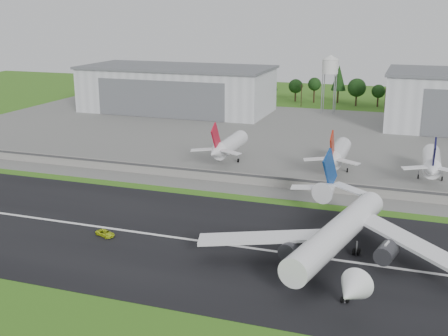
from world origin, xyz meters
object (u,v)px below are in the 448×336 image
at_px(parked_jet_navy, 432,162).
at_px(main_airliner, 338,240).
at_px(ground_vehicle, 105,233).
at_px(parked_jet_red_a, 227,146).
at_px(parked_jet_red_b, 337,155).

bearing_deg(parked_jet_navy, main_airliner, -105.92).
bearing_deg(ground_vehicle, parked_jet_red_a, 16.58).
bearing_deg(parked_jet_red_a, main_airliner, -54.95).
height_order(parked_jet_red_a, parked_jet_red_b, parked_jet_red_b).
height_order(main_airliner, parked_jet_red_a, main_airliner).
bearing_deg(parked_jet_red_b, ground_vehicle, -121.34).
xyz_separation_m(main_airliner, parked_jet_red_b, (-9.76, 66.97, 1.18)).
relative_size(ground_vehicle, parked_jet_red_a, 0.16).
xyz_separation_m(parked_jet_red_b, parked_jet_navy, (28.86, -0.01, -0.07)).
bearing_deg(ground_vehicle, main_airliner, -64.12).
bearing_deg(ground_vehicle, parked_jet_red_b, -9.88).
height_order(ground_vehicle, parked_jet_red_b, parked_jet_red_b).
xyz_separation_m(ground_vehicle, parked_jet_red_b, (43.28, 71.07, 5.28)).
bearing_deg(parked_jet_red_b, main_airliner, -81.71).
bearing_deg(parked_jet_navy, parked_jet_red_b, 179.98).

